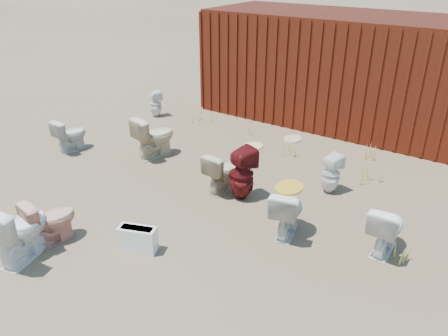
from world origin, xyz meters
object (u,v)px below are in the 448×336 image
Objects in this scene: toilet_back_a at (155,104)px; toilet_back_yellowlid at (287,211)px; shipping_container at (339,69)px; toilet_front_a at (70,135)px; toilet_back_beige_left at (154,136)px; toilet_back_beige_right at (223,171)px; loose_tank at (138,239)px; toilet_front_c at (20,230)px; toilet_front_pink at (50,220)px; toilet_front_maroon at (242,174)px; toilet_front_e at (386,228)px; toilet_back_e at (331,174)px.

toilet_back_a is 5.52m from toilet_back_yellowlid.
shipping_container is 6.01m from toilet_front_a.
toilet_back_beige_left is 1.90m from toilet_back_beige_right.
toilet_back_yellowlid is 1.44× the size of loose_tank.
toilet_front_c is at bearing 73.42° from toilet_back_beige_right.
toilet_back_yellowlid reaches higher than toilet_back_beige_right.
toilet_front_a is 1.05× the size of toilet_back_a.
toilet_front_pink is 0.99× the size of toilet_back_beige_right.
toilet_front_maroon is 1.25× the size of toilet_back_beige_right.
toilet_front_e reaches higher than toilet_back_e.
toilet_front_c is (-0.01, -0.43, 0.08)m from toilet_front_pink.
toilet_front_e is 3.25m from loose_tank.
toilet_front_e is (3.78, 2.35, 0.01)m from toilet_front_pink.
toilet_front_e is at bearing -60.96° from shipping_container.
toilet_front_c is 3.51m from toilet_back_yellowlid.
toilet_front_c is at bearing -160.40° from loose_tank.
toilet_front_c is at bearing 135.59° from toilet_front_a.
toilet_back_yellowlid is (1.26, -4.89, -0.84)m from shipping_container.
toilet_back_yellowlid reaches higher than loose_tank.
toilet_front_c is at bearing 83.40° from toilet_front_maroon.
toilet_back_beige_left is 1.19× the size of toilet_back_beige_right.
toilet_back_a is 0.94× the size of toilet_back_e.
toilet_back_beige_left is 3.42m from toilet_back_yellowlid.
loose_tank is at bearing 81.49° from toilet_back_e.
toilet_front_c is 0.97× the size of toilet_front_maroon.
toilet_back_yellowlid is at bearing 178.14° from toilet_back_a.
toilet_front_maroon is 1.48m from toilet_back_e.
toilet_front_e is at bearing 13.76° from loose_tank.
toilet_front_e is 0.98× the size of toilet_back_yellowlid.
toilet_front_c is at bearing 36.10° from toilet_front_e.
shipping_container is 4.55m from toilet_back_beige_left.
toilet_front_c is at bearing 30.74° from toilet_back_yellowlid.
toilet_back_beige_left is (-0.77, 2.89, 0.07)m from toilet_front_pink.
toilet_back_beige_right reaches higher than toilet_back_a.
loose_tank is at bearing 94.39° from toilet_back_beige_right.
toilet_back_a is (-2.33, 4.60, -0.03)m from toilet_front_pink.
toilet_back_beige_right is 1.38× the size of loose_tank.
toilet_front_a is 1.73m from toilet_back_beige_left.
toilet_front_maroon is 1.29× the size of toilet_back_e.
loose_tank is at bearing -145.96° from toilet_front_pink.
toilet_front_pink is 1.02× the size of toilet_back_e.
toilet_back_beige_left reaches higher than toilet_back_beige_right.
toilet_back_a is at bearing -147.71° from shipping_container.
toilet_front_pink is 0.84× the size of toilet_back_beige_left.
toilet_back_beige_left is (-2.26, 0.43, -0.02)m from toilet_front_maroon.
toilet_front_a is at bearing 116.40° from toilet_back_a.
toilet_front_e is (3.79, 2.78, -0.07)m from toilet_front_c.
toilet_front_a is 6.12m from toilet_front_e.
toilet_front_c is 5.54m from toilet_back_a.
toilet_front_maroon reaches higher than toilet_back_a.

